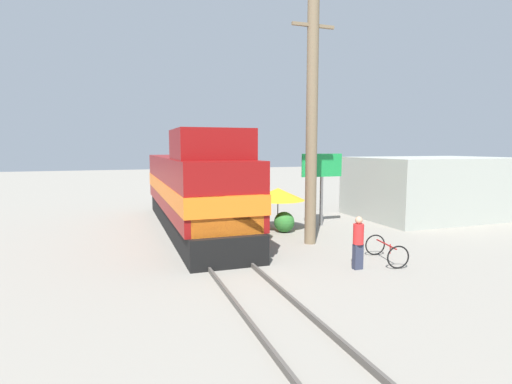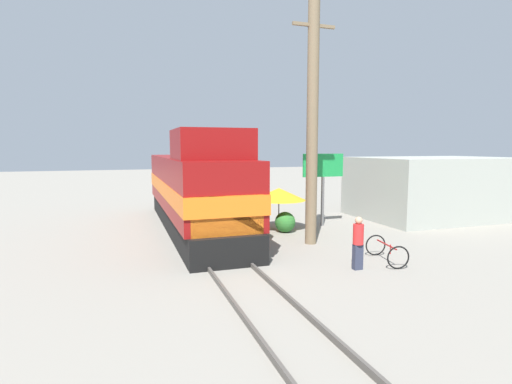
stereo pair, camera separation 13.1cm
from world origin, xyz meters
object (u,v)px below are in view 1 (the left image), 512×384
object	(u,v)px
person_bystander	(358,241)
bicycle	(386,250)
utility_pole	(312,122)
locomotive	(194,191)
billboard_sign	(322,171)
vendor_umbrella	(278,194)

from	to	relation	value
person_bystander	bicycle	bearing A→B (deg)	16.48
person_bystander	utility_pole	bearing A→B (deg)	87.80
locomotive	person_bystander	size ratio (longest dim) A/B	7.98
utility_pole	billboard_sign	world-z (taller)	utility_pole
vendor_umbrella	person_bystander	bearing A→B (deg)	-89.18
vendor_umbrella	billboard_sign	distance (m)	2.73
utility_pole	bicycle	size ratio (longest dim) A/B	5.36
utility_pole	bicycle	world-z (taller)	utility_pole
billboard_sign	bicycle	world-z (taller)	billboard_sign
person_bystander	bicycle	xyz separation A→B (m)	(1.41, 0.42, -0.55)
locomotive	person_bystander	bearing A→B (deg)	-63.35
locomotive	vendor_umbrella	xyz separation A→B (m)	(3.80, -1.17, -0.18)
locomotive	bicycle	distance (m)	9.19
locomotive	bicycle	bearing A→B (deg)	-54.17
vendor_umbrella	person_bystander	xyz separation A→B (m)	(0.09, -6.59, -0.79)
vendor_umbrella	bicycle	distance (m)	6.49
bicycle	locomotive	bearing A→B (deg)	136.28
locomotive	vendor_umbrella	world-z (taller)	locomotive
bicycle	vendor_umbrella	bearing A→B (deg)	114.12
utility_pole	billboard_sign	distance (m)	4.52
billboard_sign	bicycle	bearing A→B (deg)	-98.74
bicycle	utility_pole	bearing A→B (deg)	121.76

